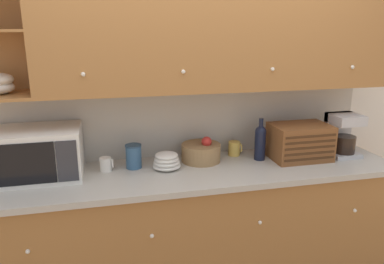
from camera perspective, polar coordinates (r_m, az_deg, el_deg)
ground_plane at (r=3.33m, az=-0.96°, el=-18.37°), size 24.00×24.00×0.00m
wall_back at (r=2.84m, az=-1.21°, el=4.26°), size 5.25×0.06×2.60m
counter_unit at (r=2.81m, az=0.48°, el=-14.27°), size 2.87×0.68×0.91m
backsplash_panel at (r=2.84m, az=-1.04°, el=1.69°), size 2.85×0.01×0.53m
upper_cabinets at (r=2.62m, az=3.60°, el=15.56°), size 2.85×0.40×0.83m
microwave at (r=2.62m, az=-22.52°, el=-3.03°), size 0.56×0.41×0.33m
mug_blue_second at (r=2.63m, az=-12.95°, el=-4.82°), size 0.09×0.08×0.10m
storage_canister at (r=2.64m, az=-8.88°, el=-3.68°), size 0.11×0.11×0.17m
bowl_stack_on_counter at (r=2.61m, az=-3.89°, el=-4.44°), size 0.20×0.20×0.12m
fruit_basket at (r=2.75m, az=1.41°, el=-3.08°), size 0.29×0.29×0.19m
mug at (r=2.89m, az=6.50°, el=-2.50°), size 0.10×0.09×0.11m
wine_bottle at (r=2.80m, az=10.35°, el=-1.38°), size 0.08×0.08×0.31m
bread_box at (r=2.89m, az=16.09°, el=-1.44°), size 0.42×0.30×0.26m
coffee_maker at (r=3.08m, az=21.90°, el=-0.36°), size 0.22×0.22×0.32m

